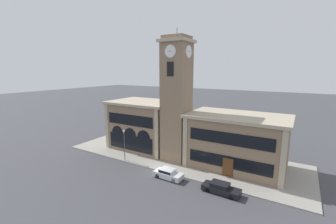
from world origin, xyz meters
name	(u,v)px	position (x,y,z in m)	size (l,w,h in m)	color
ground_plane	(159,171)	(0.00, 0.00, 0.00)	(300.00, 300.00, 0.00)	#424247
sidewalk_kerb	(180,156)	(0.00, 7.01, 0.07)	(41.59, 14.03, 0.15)	gray
clock_tower	(177,100)	(0.00, 5.50, 10.31)	(4.75, 4.75, 21.71)	#897056
town_hall_left_wing	(144,124)	(-8.46, 7.72, 4.67)	(12.96, 9.25, 9.30)	#897056
town_hall_right_wing	(236,141)	(9.56, 7.73, 4.25)	(15.17, 9.25, 8.44)	#897056
parked_car_near	(168,173)	(2.38, -1.19, 0.73)	(4.29, 1.89, 1.39)	silver
parked_car_mid	(221,188)	(10.07, -1.19, 0.71)	(4.77, 1.80, 1.37)	black
street_lamp	(124,140)	(-7.11, 0.37, 3.66)	(0.36, 0.36, 5.29)	#4C4C51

